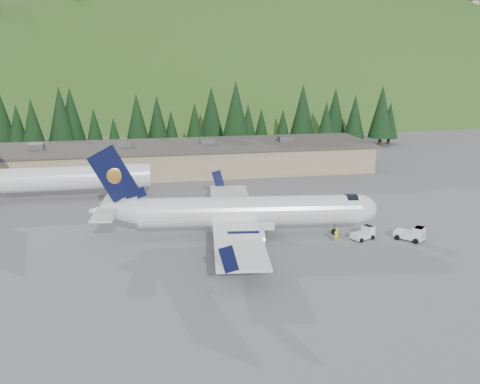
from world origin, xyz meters
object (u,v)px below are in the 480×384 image
object	(u,v)px
second_airliner	(55,178)
baggage_tug_b	(412,234)
terminal_building	(180,158)
airliner	(241,213)
ramp_worker	(336,235)
baggage_tug_a	(364,233)

from	to	relation	value
second_airliner	baggage_tug_b	distance (m)	51.11
baggage_tug_b	terminal_building	distance (m)	48.99
airliner	ramp_worker	distance (m)	11.40
second_airliner	baggage_tug_b	xyz separation A→B (m)	(43.32, -27.00, -2.53)
baggage_tug_b	second_airliner	bearing A→B (deg)	-164.25
airliner	terminal_building	bearing A→B (deg)	103.15
airliner	second_airliner	bearing A→B (deg)	144.67
baggage_tug_b	ramp_worker	xyz separation A→B (m)	(-8.94, 1.11, 0.08)
airliner	baggage_tug_b	distance (m)	20.18
baggage_tug_a	ramp_worker	size ratio (longest dim) A/B	1.81
terminal_building	airliner	bearing A→B (deg)	-83.95
ramp_worker	baggage_tug_a	bearing A→B (deg)	169.46
baggage_tug_b	terminal_building	size ratio (longest dim) A/B	0.05
airliner	ramp_worker	bearing A→B (deg)	-13.94
second_airliner	ramp_worker	world-z (taller)	second_airliner
airliner	terminal_building	xyz separation A→B (m)	(-4.02, 37.88, -0.40)
second_airliner	baggage_tug_a	world-z (taller)	second_airliner
second_airliner	terminal_building	bearing A→B (deg)	38.78
baggage_tug_b	ramp_worker	size ratio (longest dim) A/B	2.04
second_airliner	baggage_tug_b	size ratio (longest dim) A/B	7.73
baggage_tug_a	terminal_building	distance (m)	45.24
second_airliner	terminal_building	size ratio (longest dim) A/B	0.39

